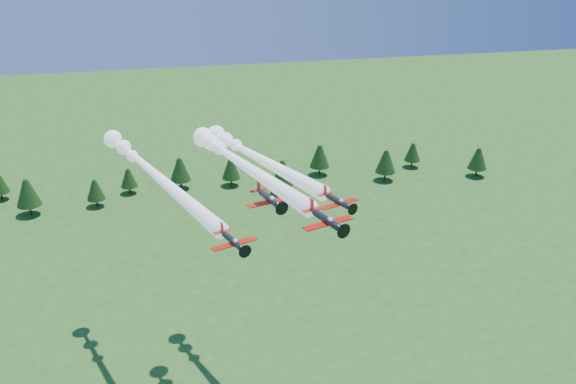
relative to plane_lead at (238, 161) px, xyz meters
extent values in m
cylinder|color=black|center=(8.35, -24.80, 0.00)|extent=(2.71, 5.51, 1.01)
cone|color=black|center=(9.37, -27.83, 0.00)|extent=(1.25, 1.19, 1.01)
cone|color=black|center=(9.56, -28.40, 0.00)|extent=(0.57, 0.57, 0.45)
cylinder|color=black|center=(9.62, -28.57, 0.00)|extent=(2.03, 0.72, 2.13)
cube|color=red|center=(8.48, -25.18, -0.32)|extent=(7.55, 3.69, 0.12)
cube|color=red|center=(7.20, -21.39, 0.05)|extent=(3.06, 1.75, 0.07)
cube|color=red|center=(7.17, -21.29, 0.86)|extent=(0.39, 0.94, 1.47)
ellipsoid|color=#9ABCEE|center=(8.64, -25.66, 0.41)|extent=(1.08, 1.39, 0.63)
sphere|color=white|center=(-2.22, 6.58, 0.00)|extent=(2.30, 2.30, 2.30)
sphere|color=white|center=(-3.53, 10.48, 0.00)|extent=(3.00, 3.00, 3.00)
sphere|color=white|center=(-4.84, 14.38, 0.00)|extent=(3.70, 3.70, 3.70)
cylinder|color=black|center=(-3.76, -19.20, -4.72)|extent=(2.57, 5.09, 0.94)
cone|color=black|center=(-2.77, -21.98, -4.72)|extent=(1.16, 1.11, 0.94)
cone|color=black|center=(-2.59, -22.51, -4.72)|extent=(0.53, 0.54, 0.41)
cylinder|color=black|center=(-2.53, -22.66, -4.72)|extent=(1.87, 0.69, 1.97)
cube|color=red|center=(-3.63, -19.55, -5.02)|extent=(6.96, 3.50, 0.11)
cube|color=red|center=(-4.86, -16.06, -4.68)|extent=(2.83, 1.66, 0.07)
cube|color=red|center=(-4.90, -15.97, -3.93)|extent=(0.38, 0.87, 1.36)
ellipsoid|color=#9ABCEE|center=(-3.48, -20.00, -4.35)|extent=(1.01, 1.29, 0.58)
sphere|color=white|center=(-17.73, 20.37, -4.72)|extent=(2.30, 2.30, 2.30)
sphere|color=white|center=(-19.53, 25.47, -4.72)|extent=(3.00, 3.00, 3.00)
sphere|color=white|center=(-21.33, 30.56, -4.72)|extent=(3.70, 3.70, 3.70)
cylinder|color=black|center=(13.62, -12.82, -3.02)|extent=(2.70, 4.95, 0.92)
cone|color=black|center=(14.69, -15.50, -3.02)|extent=(1.16, 1.11, 0.92)
cone|color=black|center=(14.90, -16.01, -3.02)|extent=(0.53, 0.53, 0.40)
cylinder|color=black|center=(14.96, -16.16, -3.02)|extent=(1.80, 0.75, 1.93)
cube|color=red|center=(13.76, -13.16, -3.32)|extent=(6.77, 3.68, 0.11)
cube|color=red|center=(12.41, -9.79, -2.98)|extent=(2.76, 1.72, 0.06)
cube|color=red|center=(12.37, -9.70, -2.24)|extent=(0.40, 0.84, 1.33)
ellipsoid|color=#9ABCEE|center=(13.93, -13.58, -2.65)|extent=(1.02, 1.27, 0.57)
sphere|color=white|center=(1.81, 16.66, -3.02)|extent=(2.30, 2.30, 2.30)
sphere|color=white|center=(0.33, 20.34, -3.02)|extent=(3.00, 3.00, 3.00)
sphere|color=white|center=(-1.15, 24.03, -3.02)|extent=(3.70, 3.70, 3.70)
cylinder|color=black|center=(3.59, -8.76, -3.40)|extent=(2.60, 5.84, 1.07)
cone|color=black|center=(4.50, -11.99, -3.40)|extent=(1.29, 1.22, 1.07)
cone|color=black|center=(4.68, -12.61, -3.40)|extent=(0.58, 0.59, 0.47)
cylinder|color=black|center=(4.73, -12.79, -3.40)|extent=(2.17, 0.65, 2.24)
cube|color=red|center=(3.70, -9.17, -3.74)|extent=(8.00, 3.54, 0.13)
cube|color=red|center=(2.55, -5.11, -3.35)|extent=(3.23, 1.72, 0.07)
cube|color=red|center=(2.52, -5.01, -2.49)|extent=(0.37, 1.00, 1.55)
ellipsoid|color=#9ABCEE|center=(3.85, -9.68, -2.97)|extent=(1.09, 1.44, 0.67)
cylinder|color=#382314|center=(94.33, 87.19, -43.80)|extent=(0.60, 0.60, 2.86)
cone|color=#16320F|center=(94.33, 87.19, -38.69)|extent=(6.54, 6.54, 7.36)
cylinder|color=#382314|center=(-51.51, 87.63, -43.64)|extent=(0.60, 0.60, 3.18)
cone|color=#16320F|center=(-51.51, 87.63, -37.96)|extent=(7.27, 7.27, 8.18)
cylinder|color=#382314|center=(-5.97, 98.25, -43.74)|extent=(0.60, 0.60, 2.97)
cone|color=#16320F|center=(-5.97, 98.25, -38.44)|extent=(6.79, 6.79, 7.64)
cylinder|color=#382314|center=(-62.19, 101.45, -43.97)|extent=(0.60, 0.60, 2.53)
cylinder|color=#382314|center=(-32.34, 89.51, -43.99)|extent=(0.60, 0.60, 2.47)
cone|color=#16320F|center=(-32.34, 89.51, -39.58)|extent=(5.65, 5.65, 6.35)
cylinder|color=#382314|center=(75.97, 100.26, -43.97)|extent=(0.60, 0.60, 2.52)
cone|color=#16320F|center=(75.97, 100.26, -39.48)|extent=(5.75, 5.75, 6.47)
cylinder|color=#382314|center=(-22.46, 97.86, -44.05)|extent=(0.60, 0.60, 2.36)
cone|color=#16320F|center=(-22.46, 97.86, -39.84)|extent=(5.39, 5.39, 6.06)
cylinder|color=#382314|center=(25.88, 87.15, -43.66)|extent=(0.60, 0.60, 3.14)
cone|color=#16320F|center=(25.88, 87.15, -38.06)|extent=(7.17, 7.17, 8.07)
cylinder|color=#382314|center=(62.23, 90.59, -43.73)|extent=(0.60, 0.60, 3.00)
cone|color=#16320F|center=(62.23, 90.59, -38.37)|extent=(6.86, 6.86, 7.72)
cylinder|color=#382314|center=(10.61, 97.19, -43.89)|extent=(0.60, 0.60, 2.68)
cone|color=#16320F|center=(10.61, 97.19, -39.10)|extent=(6.13, 6.13, 6.90)
cylinder|color=#382314|center=(41.80, 100.26, -43.72)|extent=(0.60, 0.60, 3.01)
cone|color=#16320F|center=(41.80, 100.26, -38.34)|extent=(6.89, 6.89, 7.75)
camera|label=1|loc=(-13.46, -99.62, 37.70)|focal=40.00mm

